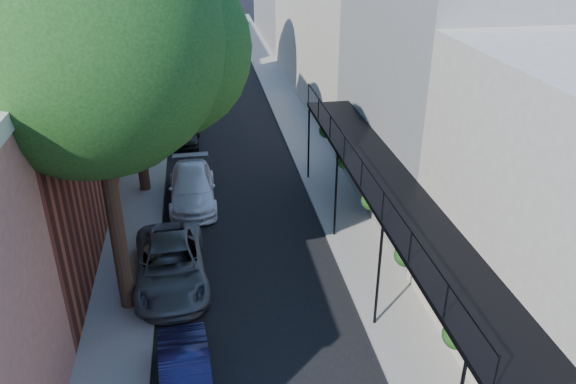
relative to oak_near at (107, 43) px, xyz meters
name	(u,v)px	position (x,y,z in m)	size (l,w,h in m)	color
road_surface	(220,102)	(3.37, 19.74, -7.87)	(6.00, 64.00, 0.01)	black
sidewalk_left	(155,104)	(-0.63, 19.74, -7.82)	(2.00, 64.00, 0.12)	gray
sidewalk_right	(283,98)	(7.37, 19.74, -7.82)	(2.00, 64.00, 0.12)	gray
buildings_left	(45,30)	(-5.93, 18.50, -2.94)	(10.10, 59.10, 12.00)	tan
buildings_right	(365,27)	(12.36, 19.23, -3.45)	(9.80, 55.00, 10.00)	beige
oak_near	(107,43)	(0.00, 0.00, 0.00)	(7.48, 6.80, 11.42)	#372616
oak_mid	(135,21)	(-0.05, 7.97, -0.82)	(6.60, 6.00, 10.20)	#372616
parked_car_b	(186,379)	(1.31, -4.08, -7.29)	(1.24, 3.55, 1.17)	#13143D
parked_car_c	(171,265)	(0.85, 0.85, -7.21)	(2.23, 4.83, 1.34)	#585C5F
parked_car_d	(192,188)	(1.57, 6.38, -7.22)	(1.85, 4.55, 1.32)	white
parked_car_e	(186,133)	(1.30, 12.97, -7.31)	(1.34, 3.34, 1.14)	black
parked_car_f	(190,101)	(1.53, 18.24, -7.28)	(1.26, 3.63, 1.19)	gray
parked_car_g	(187,80)	(1.38, 22.81, -7.19)	(2.27, 4.92, 1.37)	#9399A6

